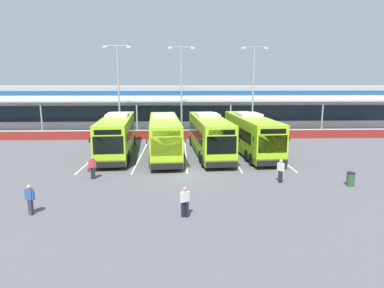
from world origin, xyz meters
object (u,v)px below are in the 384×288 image
coach_bus_leftmost (117,136)px  lamp_post_west (118,85)px  coach_bus_right_centre (251,135)px  pedestrian_near_bin (185,201)px  coach_bus_left_centre (164,137)px  lamp_post_east (253,85)px  coach_bus_centre (209,136)px  pedestrian_child (281,170)px  lamp_post_centre (181,85)px  pedestrian_with_handbag (92,167)px  litter_bin (351,179)px  pedestrian_in_dark_coat (30,199)px

coach_bus_leftmost → lamp_post_west: bearing=98.4°
coach_bus_right_centre → pedestrian_near_bin: bearing=-113.6°
coach_bus_left_centre → lamp_post_east: 16.28m
coach_bus_centre → coach_bus_leftmost: bearing=177.9°
coach_bus_leftmost → pedestrian_child: size_ratio=7.59×
lamp_post_centre → pedestrian_with_handbag: bearing=-108.8°
pedestrian_child → litter_bin: pedestrian_child is taller
coach_bus_leftmost → coach_bus_centre: 8.65m
lamp_post_west → pedestrian_with_handbag: bearing=-86.5°
coach_bus_centre → coach_bus_right_centre: 4.03m
pedestrian_near_bin → lamp_post_west: 26.49m
pedestrian_in_dark_coat → lamp_post_east: lamp_post_east is taller
coach_bus_left_centre → coach_bus_centre: 4.20m
coach_bus_left_centre → pedestrian_in_dark_coat: (-6.41, -13.60, -0.91)m
coach_bus_centre → pedestrian_in_dark_coat: size_ratio=7.59×
pedestrian_child → pedestrian_with_handbag: bearing=174.2°
coach_bus_left_centre → pedestrian_near_bin: 14.36m
coach_bus_left_centre → litter_bin: bearing=-36.5°
coach_bus_centre → pedestrian_near_bin: size_ratio=7.59×
coach_bus_centre → lamp_post_east: size_ratio=1.12×
pedestrian_near_bin → lamp_post_centre: 26.50m
pedestrian_child → lamp_post_east: bearing=83.5°
lamp_post_east → pedestrian_child: bearing=-96.5°
pedestrian_near_bin → lamp_post_centre: (-0.02, 25.94, 5.42)m
coach_bus_right_centre → pedestrian_in_dark_coat: size_ratio=7.59×
pedestrian_near_bin → lamp_post_centre: lamp_post_centre is taller
pedestrian_in_dark_coat → pedestrian_near_bin: (8.09, -0.63, 0.00)m
coach_bus_leftmost → lamp_post_east: lamp_post_east is taller
pedestrian_child → lamp_post_east: (2.30, 20.05, 5.42)m
coach_bus_right_centre → lamp_post_centre: size_ratio=1.12×
pedestrian_near_bin → litter_bin: pedestrian_near_bin is taller
pedestrian_near_bin → lamp_post_east: size_ratio=0.15×
coach_bus_right_centre → litter_bin: (4.59, -10.19, -1.32)m
coach_bus_leftmost → lamp_post_east: 19.09m
coach_bus_right_centre → pedestrian_with_handbag: coach_bus_right_centre is taller
coach_bus_centre → lamp_post_west: (-10.09, 10.18, 4.50)m
coach_bus_left_centre → coach_bus_right_centre: size_ratio=1.00×
lamp_post_west → lamp_post_east: (16.54, 0.92, 0.00)m
pedestrian_child → lamp_post_centre: 22.03m
pedestrian_in_dark_coat → pedestrian_child: bearing=18.8°
coach_bus_left_centre → coach_bus_right_centre: 8.24m
coach_bus_centre → pedestrian_near_bin: coach_bus_centre is taller
coach_bus_centre → pedestrian_child: (4.15, -8.96, -0.91)m
pedestrian_near_bin → lamp_post_east: 27.76m
pedestrian_in_dark_coat → lamp_post_centre: size_ratio=0.15×
coach_bus_centre → lamp_post_centre: size_ratio=1.12×
lamp_post_east → coach_bus_left_centre: bearing=-132.8°
coach_bus_right_centre → lamp_post_west: bearing=145.1°
coach_bus_left_centre → coach_bus_centre: (4.19, 0.38, 0.00)m
litter_bin → coach_bus_centre: bearing=131.1°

